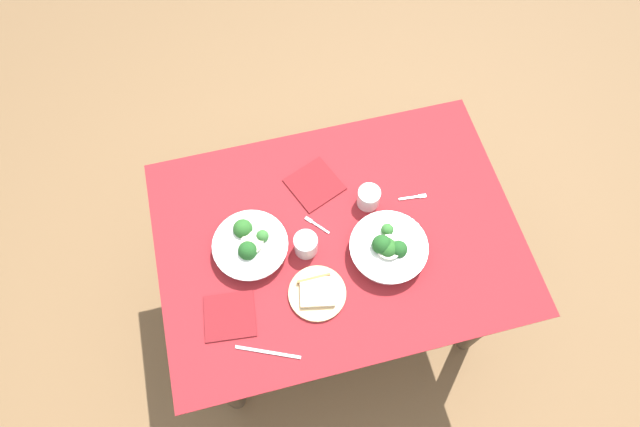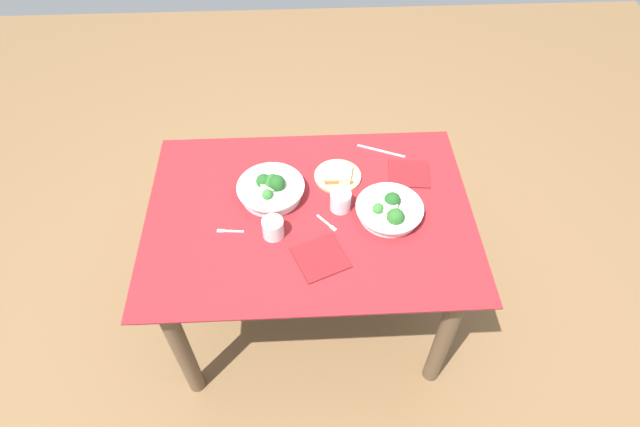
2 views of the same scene
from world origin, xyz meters
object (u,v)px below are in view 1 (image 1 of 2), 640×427
napkin_folded_lower (315,184)px  broccoli_bowl_near (250,245)px  fork_by_far_bowl (316,224)px  broccoli_bowl_far (388,248)px  bread_side_plate (317,293)px  fork_by_near_bowl (414,197)px  napkin_folded_upper (230,316)px  water_glass_center (369,197)px  water_glass_side (306,245)px  table_knife_left (268,352)px

napkin_folded_lower → broccoli_bowl_near: bearing=34.8°
fork_by_far_bowl → broccoli_bowl_near: bearing=57.2°
broccoli_bowl_far → napkin_folded_lower: size_ratio=1.56×
bread_side_plate → fork_by_near_bowl: bearing=-148.2°
fork_by_far_bowl → napkin_folded_upper: bearing=85.0°
water_glass_center → napkin_folded_upper: bearing=27.7°
broccoli_bowl_far → water_glass_side: broccoli_bowl_far is taller
broccoli_bowl_far → water_glass_center: (0.01, -0.20, 0.00)m
napkin_folded_upper → fork_by_near_bowl: bearing=-159.5°
bread_side_plate → water_glass_center: bearing=-132.2°
water_glass_center → fork_by_far_bowl: (0.20, 0.04, -0.04)m
broccoli_bowl_near → bread_side_plate: (-0.18, 0.21, -0.02)m
water_glass_center → table_knife_left: 0.62m
bread_side_plate → napkin_folded_lower: 0.41m
broccoli_bowl_near → bread_side_plate: size_ratio=1.34×
broccoli_bowl_near → water_glass_center: size_ratio=3.21×
bread_side_plate → fork_by_far_bowl: 0.25m
table_knife_left → napkin_folded_lower: (-0.28, -0.55, 0.00)m
broccoli_bowl_near → bread_side_plate: broccoli_bowl_near is taller
fork_by_near_bowl → napkin_folded_upper: size_ratio=0.62×
bread_side_plate → water_glass_side: 0.17m
napkin_folded_upper → napkin_folded_lower: size_ratio=0.97×
water_glass_center → fork_by_near_bowl: bearing=172.5°
bread_side_plate → fork_by_far_bowl: (-0.06, -0.24, -0.01)m
broccoli_bowl_near → fork_by_far_bowl: (-0.24, -0.03, -0.03)m
water_glass_center → bread_side_plate: bearing=47.8°
napkin_folded_upper → broccoli_bowl_far: bearing=-170.9°
water_glass_side → napkin_folded_upper: size_ratio=0.49×
bread_side_plate → water_glass_side: size_ratio=2.36×
fork_by_far_bowl → broccoli_bowl_far: bearing=-167.4°
water_glass_side → napkin_folded_lower: 0.25m
water_glass_center → table_knife_left: bearing=43.6°
broccoli_bowl_far → water_glass_side: 0.28m
broccoli_bowl_near → napkin_folded_upper: (0.11, 0.22, -0.03)m
fork_by_far_bowl → water_glass_side: bearing=105.3°
fork_by_far_bowl → napkin_folded_upper: (0.35, 0.25, 0.00)m
bread_side_plate → napkin_folded_lower: (-0.09, -0.40, -0.01)m
broccoli_bowl_far → broccoli_bowl_near: 0.46m
broccoli_bowl_far → bread_side_plate: bearing=17.5°
table_knife_left → bread_side_plate: bearing=-119.7°
broccoli_bowl_far → broccoli_bowl_near: (0.45, -0.13, -0.01)m
water_glass_side → napkin_folded_upper: water_glass_side is taller
broccoli_bowl_far → water_glass_center: bearing=-87.3°
broccoli_bowl_near → fork_by_far_bowl: broccoli_bowl_near is taller
bread_side_plate → napkin_folded_lower: size_ratio=1.13×
fork_by_near_bowl → napkin_folded_lower: bearing=162.9°
bread_side_plate → fork_by_near_bowl: size_ratio=1.88×
table_knife_left → fork_by_near_bowl: bearing=-123.2°
napkin_folded_lower → table_knife_left: bearing=62.5°
water_glass_side → bread_side_plate: bearing=89.5°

